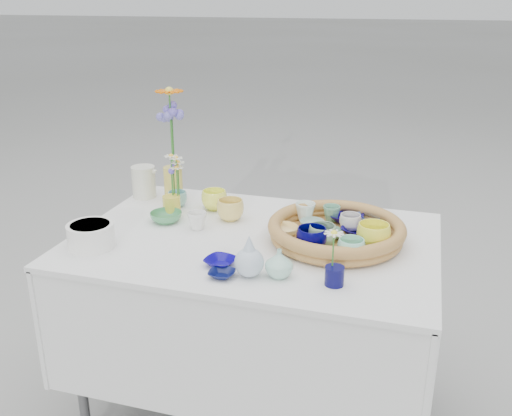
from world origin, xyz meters
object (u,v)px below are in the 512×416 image
(wicker_tray, at_px, (336,231))
(tall_vase_yellow, at_px, (173,184))
(display_table, at_px, (255,413))
(bud_vase_seafoam, at_px, (279,263))

(wicker_tray, height_order, tall_vase_yellow, tall_vase_yellow)
(display_table, xyz_separation_m, bud_vase_seafoam, (0.16, -0.26, 0.81))
(wicker_tray, relative_size, tall_vase_yellow, 3.30)
(display_table, bearing_deg, bud_vase_seafoam, -58.94)
(tall_vase_yellow, bearing_deg, wicker_tray, -17.87)
(bud_vase_seafoam, relative_size, tall_vase_yellow, 0.63)
(bud_vase_seafoam, xyz_separation_m, tall_vase_yellow, (-0.59, 0.54, 0.03))
(wicker_tray, xyz_separation_m, tall_vase_yellow, (-0.71, 0.23, 0.03))
(wicker_tray, distance_m, tall_vase_yellow, 0.75)
(bud_vase_seafoam, height_order, tall_vase_yellow, tall_vase_yellow)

